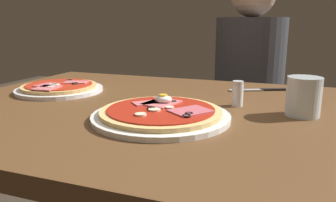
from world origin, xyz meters
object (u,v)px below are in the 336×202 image
Objects in this scene: dining_table at (174,146)px; knife at (263,90)px; water_glass_near at (303,99)px; diner_person at (247,107)px; pizza_across_left at (60,88)px; salt_shaker at (238,94)px; pizza_foreground at (161,114)px.

dining_table is 6.97× the size of knife.
diner_person reaches higher than water_glass_near.
dining_table is 0.80m from diner_person.
salt_shaker is at bearing 1.13° from pizza_across_left.
diner_person is at bearing 105.62° from water_glass_near.
salt_shaker is (0.56, 0.01, 0.02)m from pizza_across_left.
knife reaches higher than dining_table.
pizza_foreground is 0.92m from diner_person.
salt_shaker is (0.15, 0.18, 0.02)m from pizza_foreground.
water_glass_near reaches higher than knife.
pizza_across_left is 0.72m from water_glass_near.
pizza_across_left is 0.23× the size of diner_person.
pizza_across_left is at bearing 157.63° from pizza_foreground.
water_glass_near is 0.82m from diner_person.
salt_shaker reaches higher than knife.
diner_person is (0.09, 0.90, -0.19)m from pizza_foreground.
salt_shaker is 0.06× the size of diner_person.
pizza_across_left is 2.92× the size of water_glass_near.
dining_table is 13.89× the size of water_glass_near.
knife is at bearing 101.73° from diner_person.
pizza_foreground reaches higher than pizza_across_left.
salt_shaker is 0.75m from diner_person.
pizza_foreground is at bearing 84.05° from diner_person.
water_glass_near is 0.16m from salt_shaker.
water_glass_near reaches higher than salt_shaker.
salt_shaker is at bearing 51.44° from pizza_foreground.
diner_person is (0.10, 0.79, -0.08)m from dining_table.
pizza_foreground is (0.01, -0.11, 0.12)m from dining_table.
water_glass_near is 0.30m from knife.
pizza_foreground is 1.17× the size of pizza_across_left.
pizza_across_left is at bearing 54.92° from diner_person.
dining_table is 0.16m from pizza_foreground.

